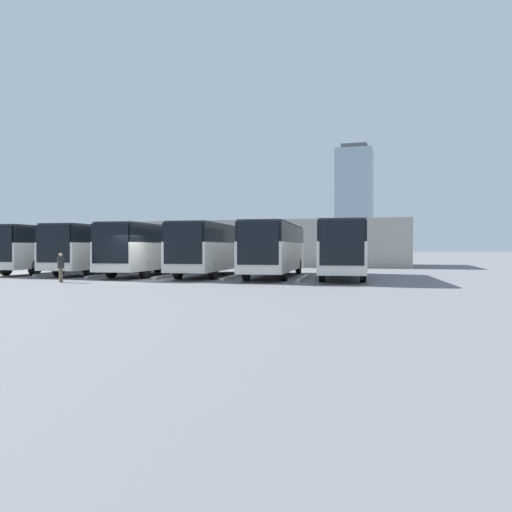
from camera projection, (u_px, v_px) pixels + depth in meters
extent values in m
plane|color=slate|center=(140.00, 281.00, 27.44)|extent=(600.00, 600.00, 0.00)
cube|color=silver|center=(344.00, 257.00, 29.78)|extent=(3.57, 11.78, 1.68)
cube|color=black|center=(344.00, 234.00, 29.76)|extent=(3.52, 11.61, 1.03)
cube|color=black|center=(342.00, 243.00, 24.06)|extent=(2.13, 0.25, 2.21)
cube|color=silver|center=(342.00, 271.00, 24.08)|extent=(2.30, 0.29, 0.40)
cube|color=#333338|center=(344.00, 224.00, 29.75)|extent=(3.43, 11.31, 0.12)
cylinder|color=black|center=(363.00, 272.00, 26.06)|extent=(0.41, 1.10, 1.08)
cylinder|color=black|center=(322.00, 272.00, 26.47)|extent=(0.41, 1.10, 1.08)
cylinder|color=black|center=(361.00, 267.00, 33.12)|extent=(0.41, 1.10, 1.08)
cylinder|color=black|center=(328.00, 267.00, 33.53)|extent=(0.41, 1.10, 1.08)
cube|color=#B2B2AD|center=(303.00, 278.00, 28.74)|extent=(0.80, 5.69, 0.15)
cube|color=silver|center=(275.00, 256.00, 30.85)|extent=(3.57, 11.78, 1.68)
cube|color=black|center=(275.00, 234.00, 30.83)|extent=(3.52, 11.61, 1.03)
cube|color=black|center=(258.00, 243.00, 25.13)|extent=(2.13, 0.25, 2.21)
cube|color=silver|center=(258.00, 270.00, 25.15)|extent=(2.30, 0.29, 0.40)
cube|color=#333338|center=(275.00, 225.00, 30.82)|extent=(3.43, 11.31, 0.12)
cylinder|color=black|center=(284.00, 271.00, 27.14)|extent=(0.41, 1.10, 1.08)
cylinder|color=black|center=(246.00, 271.00, 27.54)|extent=(0.41, 1.10, 1.08)
cylinder|color=black|center=(298.00, 266.00, 34.20)|extent=(0.41, 1.10, 1.08)
cylinder|color=black|center=(268.00, 266.00, 34.60)|extent=(0.41, 1.10, 1.08)
cube|color=#B2B2AD|center=(234.00, 277.00, 29.81)|extent=(0.80, 5.69, 0.15)
cube|color=silver|center=(213.00, 256.00, 32.19)|extent=(3.57, 11.78, 1.68)
cube|color=black|center=(213.00, 235.00, 32.17)|extent=(3.52, 11.61, 1.03)
cube|color=black|center=(183.00, 243.00, 26.47)|extent=(2.13, 0.25, 2.21)
cube|color=silver|center=(183.00, 269.00, 26.49)|extent=(2.30, 0.29, 0.40)
cube|color=#333338|center=(213.00, 226.00, 32.16)|extent=(3.43, 11.31, 0.12)
cylinder|color=black|center=(214.00, 270.00, 28.47)|extent=(0.41, 1.10, 1.08)
cylinder|color=black|center=(178.00, 270.00, 28.87)|extent=(0.41, 1.10, 1.08)
cylinder|color=black|center=(241.00, 266.00, 35.53)|extent=(0.41, 1.10, 1.08)
cylinder|color=black|center=(212.00, 265.00, 35.93)|extent=(0.41, 1.10, 1.08)
cube|color=#B2B2AD|center=(171.00, 276.00, 31.14)|extent=(0.80, 5.69, 0.15)
cube|color=silver|center=(152.00, 256.00, 33.05)|extent=(3.57, 11.78, 1.68)
cube|color=black|center=(152.00, 235.00, 33.03)|extent=(3.52, 11.61, 1.03)
cube|color=black|center=(110.00, 243.00, 27.33)|extent=(2.13, 0.25, 2.21)
cube|color=silver|center=(110.00, 269.00, 27.35)|extent=(2.30, 0.29, 0.40)
cube|color=#333338|center=(152.00, 227.00, 33.02)|extent=(3.43, 11.31, 0.12)
cylinder|color=black|center=(145.00, 269.00, 29.33)|extent=(0.41, 1.10, 1.08)
cylinder|color=black|center=(111.00, 269.00, 29.73)|extent=(0.41, 1.10, 1.08)
cylinder|color=black|center=(185.00, 265.00, 36.39)|extent=(0.41, 1.10, 1.08)
cylinder|color=black|center=(157.00, 265.00, 36.79)|extent=(0.41, 1.10, 1.08)
cube|color=#B2B2AD|center=(109.00, 275.00, 32.00)|extent=(0.80, 5.69, 0.15)
cube|color=silver|center=(102.00, 255.00, 34.81)|extent=(3.57, 11.78, 1.68)
cube|color=black|center=(102.00, 236.00, 34.79)|extent=(3.52, 11.61, 1.03)
cube|color=black|center=(53.00, 244.00, 29.09)|extent=(2.13, 0.25, 2.21)
cube|color=silver|center=(53.00, 267.00, 29.11)|extent=(2.30, 0.29, 0.40)
cube|color=#333338|center=(102.00, 228.00, 34.78)|extent=(3.43, 11.31, 0.12)
cylinder|color=black|center=(89.00, 268.00, 31.09)|extent=(0.41, 1.10, 1.08)
cylinder|color=black|center=(59.00, 268.00, 31.50)|extent=(0.41, 1.10, 1.08)
cylinder|color=black|center=(138.00, 264.00, 38.15)|extent=(0.41, 1.10, 1.08)
cylinder|color=black|center=(112.00, 264.00, 38.56)|extent=(0.41, 1.10, 1.08)
cube|color=#B2B2AD|center=(60.00, 273.00, 33.76)|extent=(0.80, 5.69, 0.15)
cube|color=silver|center=(53.00, 255.00, 36.11)|extent=(3.57, 11.78, 1.68)
cube|color=black|center=(52.00, 236.00, 36.09)|extent=(3.52, 11.61, 1.03)
cube|color=#333338|center=(52.00, 228.00, 36.08)|extent=(3.43, 11.31, 0.12)
cylinder|color=black|center=(35.00, 267.00, 32.39)|extent=(0.41, 1.10, 1.08)
cylinder|color=black|center=(6.00, 267.00, 32.79)|extent=(0.41, 1.10, 1.08)
cylinder|color=black|center=(92.00, 264.00, 39.45)|extent=(0.41, 1.10, 1.08)
cylinder|color=black|center=(67.00, 264.00, 39.85)|extent=(0.41, 1.10, 1.08)
cylinder|color=brown|center=(61.00, 275.00, 26.20)|extent=(0.24, 0.24, 0.75)
cylinder|color=brown|center=(61.00, 275.00, 26.03)|extent=(0.24, 0.24, 0.75)
cylinder|color=#262628|center=(61.00, 262.00, 26.10)|extent=(0.48, 0.48, 0.59)
sphere|color=tan|center=(61.00, 255.00, 26.10)|extent=(0.20, 0.20, 0.20)
cube|color=#A8A399|center=(265.00, 244.00, 52.11)|extent=(29.38, 9.49, 4.50)
cube|color=silver|center=(280.00, 227.00, 58.06)|extent=(29.38, 3.00, 0.24)
cylinder|color=slate|center=(370.00, 245.00, 56.21)|extent=(0.20, 0.20, 4.25)
cylinder|color=slate|center=(201.00, 245.00, 62.08)|extent=(0.20, 0.20, 4.25)
cube|color=#93A8B7|center=(355.00, 201.00, 252.41)|extent=(18.03, 18.03, 51.29)
cube|color=#4C4C51|center=(355.00, 148.00, 251.97)|extent=(12.62, 12.62, 2.40)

